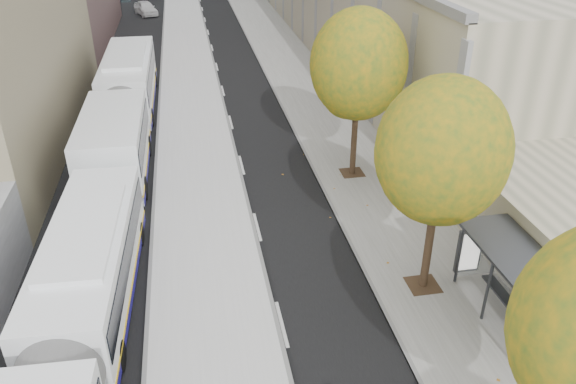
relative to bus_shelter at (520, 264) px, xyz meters
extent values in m
cube|color=#BEBEBE|center=(-9.56, 24.04, -2.11)|extent=(4.25, 150.00, 0.15)
cube|color=gray|center=(-1.56, 24.04, -2.15)|extent=(4.75, 150.00, 0.08)
cube|color=#383A3F|center=(-0.19, 0.04, 0.37)|extent=(1.90, 4.40, 0.10)
cylinder|color=#383A3F|center=(-0.89, -1.96, -0.91)|extent=(0.10, 0.10, 2.40)
cube|color=silver|center=(0.53, 0.04, -0.86)|extent=(0.04, 4.00, 2.10)
cylinder|color=#2F1E18|center=(-2.09, 2.04, -0.49)|extent=(0.28, 0.28, 3.24)
sphere|color=#2C581C|center=(-2.09, 2.04, 3.08)|extent=(4.20, 4.20, 4.20)
cylinder|color=#2F1E18|center=(-2.09, 11.04, -0.42)|extent=(0.28, 0.28, 3.38)
sphere|color=#2C581C|center=(-2.09, 11.04, 3.29)|extent=(4.40, 4.40, 4.40)
cube|color=white|center=(-13.46, -0.50, -0.78)|extent=(3.12, 17.01, 2.82)
cube|color=black|center=(-13.46, -0.50, -0.26)|extent=(3.15, 16.34, 0.98)
cube|color=white|center=(-13.31, 18.64, -0.58)|extent=(2.88, 19.36, 3.22)
cube|color=black|center=(-13.31, 18.64, 0.01)|extent=(2.93, 18.59, 1.12)
cube|color=#007443|center=(-13.31, 9.00, -0.95)|extent=(2.04, 0.07, 1.25)
imported|color=silver|center=(-13.55, 52.68, -1.45)|extent=(3.04, 4.67, 1.48)
camera|label=1|loc=(-9.64, -12.68, 10.30)|focal=35.00mm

